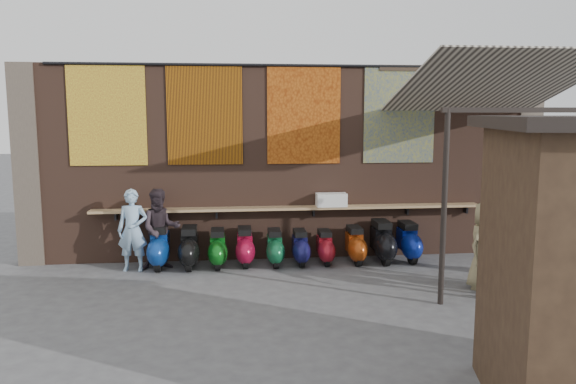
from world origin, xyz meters
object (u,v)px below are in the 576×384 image
object	(u,v)px
scooter_stool_1	(189,248)
scooter_stool_8	(382,242)
scooter_stool_7	(355,245)
diner_right	(161,229)
scooter_stool_3	(245,247)
diner_left	(133,230)
shelf_box	(331,200)
scooter_stool_5	(300,248)
scooter_stool_4	(275,248)
shopper_tan	(484,246)
scooter_stool_9	(408,242)
scooter_stool_0	(159,247)
scooter_stool_6	(325,247)
shopper_grey	(574,234)
scooter_stool_2	(218,249)
shopper_navy	(499,244)

from	to	relation	value
scooter_stool_1	scooter_stool_8	xyz separation A→B (m)	(3.89, 0.02, 0.02)
scooter_stool_7	diner_right	world-z (taller)	diner_right
scooter_stool_3	diner_right	distance (m)	1.69
diner_left	diner_right	distance (m)	0.53
shelf_box	diner_right	xyz separation A→B (m)	(-3.44, -0.30, -0.47)
scooter_stool_5	diner_left	size ratio (longest dim) A/B	0.46
scooter_stool_4	shopper_tan	world-z (taller)	shopper_tan
scooter_stool_9	scooter_stool_0	bearing A→B (deg)	179.97
scooter_stool_6	scooter_stool_8	world-z (taller)	scooter_stool_8
diner_left	shopper_grey	xyz separation A→B (m)	(8.00, -1.59, 0.09)
scooter_stool_8	shopper_grey	bearing A→B (deg)	-28.83
scooter_stool_0	scooter_stool_5	bearing A→B (deg)	-0.98
shelf_box	scooter_stool_4	bearing A→B (deg)	-164.93
scooter_stool_2	scooter_stool_5	distance (m)	1.65
scooter_stool_2	diner_left	world-z (taller)	diner_left
shopper_tan	shopper_navy	bearing A→B (deg)	-121.57
scooter_stool_5	scooter_stool_7	bearing A→B (deg)	-0.50
scooter_stool_5	shopper_tan	bearing A→B (deg)	-32.71
shopper_grey	shopper_tan	xyz separation A→B (m)	(-1.77, -0.22, -0.12)
diner_left	shopper_tan	distance (m)	6.48
scooter_stool_2	shopper_tan	size ratio (longest dim) A/B	0.51
shelf_box	scooter_stool_5	size ratio (longest dim) A/B	0.85
scooter_stool_0	scooter_stool_8	size ratio (longest dim) A/B	0.98
scooter_stool_8	scooter_stool_9	size ratio (longest dim) A/B	1.06
scooter_stool_1	scooter_stool_5	xyz separation A→B (m)	(2.20, 0.02, -0.06)
scooter_stool_2	diner_right	world-z (taller)	diner_right
scooter_stool_8	diner_left	size ratio (longest dim) A/B	0.56
shelf_box	scooter_stool_9	size ratio (longest dim) A/B	0.74
shopper_grey	scooter_stool_8	bearing A→B (deg)	-14.75
shopper_grey	shopper_tan	world-z (taller)	shopper_grey
shopper_navy	shopper_tan	xyz separation A→B (m)	(-0.01, 0.50, -0.14)
shopper_grey	diner_left	bearing A→B (deg)	2.81
shelf_box	shopper_tan	world-z (taller)	shopper_tan
scooter_stool_7	scooter_stool_8	world-z (taller)	scooter_stool_8
scooter_stool_2	scooter_stool_4	world-z (taller)	scooter_stool_2
scooter_stool_2	shopper_navy	distance (m)	5.23
scooter_stool_0	shopper_navy	size ratio (longest dim) A/B	0.49
shopper_navy	scooter_stool_6	bearing A→B (deg)	-83.75
scooter_stool_1	scooter_stool_0	bearing A→B (deg)	173.54
scooter_stool_2	scooter_stool_4	distance (m)	1.13
scooter_stool_7	shopper_tan	world-z (taller)	shopper_tan
shopper_tan	scooter_stool_2	bearing A→B (deg)	124.92
shopper_tan	diner_left	bearing A→B (deg)	130.96
scooter_stool_0	diner_left	xyz separation A→B (m)	(-0.48, -0.13, 0.38)
scooter_stool_3	shopper_navy	world-z (taller)	shopper_navy
scooter_stool_9	scooter_stool_3	bearing A→B (deg)	179.81
scooter_stool_3	scooter_stool_6	size ratio (longest dim) A/B	1.11
scooter_stool_9	diner_right	world-z (taller)	diner_right
shelf_box	scooter_stool_6	distance (m)	0.99
scooter_stool_9	shopper_tan	size ratio (longest dim) A/B	0.55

